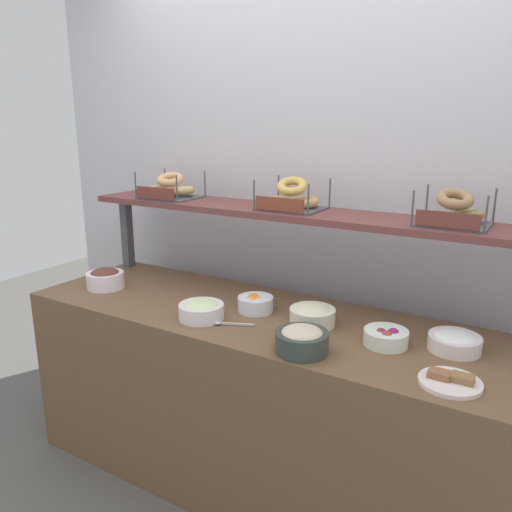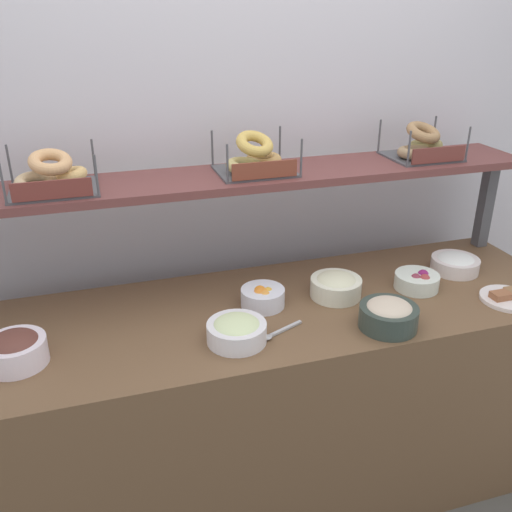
{
  "view_description": "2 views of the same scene",
  "coord_description": "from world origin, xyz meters",
  "px_view_note": "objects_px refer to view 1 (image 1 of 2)",
  "views": [
    {
      "loc": [
        1.06,
        -1.79,
        1.68
      ],
      "look_at": [
        -0.06,
        0.05,
        1.1
      ],
      "focal_mm": 35.47,
      "sensor_mm": 36.0,
      "label": 1
    },
    {
      "loc": [
        -0.59,
        -1.66,
        1.86
      ],
      "look_at": [
        -0.07,
        0.04,
        1.05
      ],
      "focal_mm": 39.11,
      "sensor_mm": 36.0,
      "label": 2
    }
  ],
  "objects_px": {
    "bowl_scallion_spread": "(201,310)",
    "bowl_fruit_salad": "(255,303)",
    "bowl_tuna_salad": "(302,339)",
    "serving_plate_white": "(450,381)",
    "bowl_chocolate_spread": "(105,278)",
    "bagel_basket_plain": "(170,189)",
    "bowl_cream_cheese": "(455,341)",
    "bagel_basket_sesame": "(292,199)",
    "serving_spoon_near_plate": "(226,323)",
    "bagel_basket_everything": "(453,213)",
    "bowl_potato_salad": "(312,315)",
    "bowl_beet_salad": "(386,337)"
  },
  "relations": [
    {
      "from": "bowl_chocolate_spread",
      "to": "bagel_basket_plain",
      "type": "height_order",
      "value": "bagel_basket_plain"
    },
    {
      "from": "bowl_potato_salad",
      "to": "bowl_beet_salad",
      "type": "relative_size",
      "value": 1.13
    },
    {
      "from": "bowl_scallion_spread",
      "to": "bowl_fruit_salad",
      "type": "bearing_deg",
      "value": 52.46
    },
    {
      "from": "bowl_tuna_salad",
      "to": "serving_plate_white",
      "type": "height_order",
      "value": "bowl_tuna_salad"
    },
    {
      "from": "bowl_scallion_spread",
      "to": "bagel_basket_everything",
      "type": "distance_m",
      "value": 1.1
    },
    {
      "from": "bowl_tuna_salad",
      "to": "serving_plate_white",
      "type": "distance_m",
      "value": 0.52
    },
    {
      "from": "bagel_basket_plain",
      "to": "bagel_basket_sesame",
      "type": "height_order",
      "value": "bagel_basket_sesame"
    },
    {
      "from": "serving_plate_white",
      "to": "bagel_basket_sesame",
      "type": "distance_m",
      "value": 1.07
    },
    {
      "from": "bowl_scallion_spread",
      "to": "bowl_fruit_salad",
      "type": "xyz_separation_m",
      "value": [
        0.15,
        0.2,
        -0.0
      ]
    },
    {
      "from": "bagel_basket_everything",
      "to": "bowl_scallion_spread",
      "type": "bearing_deg",
      "value": -153.7
    },
    {
      "from": "bowl_cream_cheese",
      "to": "serving_spoon_near_plate",
      "type": "bearing_deg",
      "value": -164.27
    },
    {
      "from": "bowl_tuna_salad",
      "to": "serving_plate_white",
      "type": "xyz_separation_m",
      "value": [
        0.52,
        0.03,
        -0.04
      ]
    },
    {
      "from": "serving_plate_white",
      "to": "bagel_basket_sesame",
      "type": "relative_size",
      "value": 0.7
    },
    {
      "from": "bowl_chocolate_spread",
      "to": "bowl_fruit_salad",
      "type": "bearing_deg",
      "value": 8.1
    },
    {
      "from": "bowl_chocolate_spread",
      "to": "bagel_basket_everything",
      "type": "bearing_deg",
      "value": 13.11
    },
    {
      "from": "bowl_scallion_spread",
      "to": "bowl_beet_salad",
      "type": "xyz_separation_m",
      "value": [
        0.76,
        0.15,
        -0.01
      ]
    },
    {
      "from": "bowl_tuna_salad",
      "to": "bowl_beet_salad",
      "type": "xyz_separation_m",
      "value": [
        0.25,
        0.22,
        -0.02
      ]
    },
    {
      "from": "bowl_potato_salad",
      "to": "bowl_chocolate_spread",
      "type": "height_order",
      "value": "bowl_chocolate_spread"
    },
    {
      "from": "serving_plate_white",
      "to": "bowl_potato_salad",
      "type": "bearing_deg",
      "value": 159.6
    },
    {
      "from": "bowl_fruit_salad",
      "to": "serving_spoon_near_plate",
      "type": "xyz_separation_m",
      "value": [
        -0.02,
        -0.2,
        -0.03
      ]
    },
    {
      "from": "bowl_fruit_salad",
      "to": "bowl_cream_cheese",
      "type": "relative_size",
      "value": 0.83
    },
    {
      "from": "bowl_potato_salad",
      "to": "bowl_tuna_salad",
      "type": "distance_m",
      "value": 0.27
    },
    {
      "from": "bagel_basket_plain",
      "to": "bagel_basket_everything",
      "type": "distance_m",
      "value": 1.42
    },
    {
      "from": "bowl_potato_salad",
      "to": "bowl_scallion_spread",
      "type": "height_order",
      "value": "bowl_potato_salad"
    },
    {
      "from": "bowl_potato_salad",
      "to": "serving_spoon_near_plate",
      "type": "xyz_separation_m",
      "value": [
        -0.31,
        -0.19,
        -0.04
      ]
    },
    {
      "from": "bowl_potato_salad",
      "to": "serving_plate_white",
      "type": "relative_size",
      "value": 0.95
    },
    {
      "from": "bowl_chocolate_spread",
      "to": "bowl_cream_cheese",
      "type": "bearing_deg",
      "value": 5.49
    },
    {
      "from": "bowl_fruit_salad",
      "to": "bowl_beet_salad",
      "type": "distance_m",
      "value": 0.61
    },
    {
      "from": "bowl_scallion_spread",
      "to": "bowl_cream_cheese",
      "type": "bearing_deg",
      "value": 13.59
    },
    {
      "from": "bowl_chocolate_spread",
      "to": "bowl_potato_salad",
      "type": "bearing_deg",
      "value": 5.59
    },
    {
      "from": "bowl_fruit_salad",
      "to": "bagel_basket_everything",
      "type": "bearing_deg",
      "value": 18.37
    },
    {
      "from": "bowl_potato_salad",
      "to": "bowl_cream_cheese",
      "type": "xyz_separation_m",
      "value": [
        0.56,
        0.05,
        -0.01
      ]
    },
    {
      "from": "bowl_potato_salad",
      "to": "bagel_basket_everything",
      "type": "relative_size",
      "value": 0.7
    },
    {
      "from": "bowl_tuna_salad",
      "to": "bagel_basket_everything",
      "type": "relative_size",
      "value": 0.73
    },
    {
      "from": "bagel_basket_sesame",
      "to": "bowl_chocolate_spread",
      "type": "bearing_deg",
      "value": -157.45
    },
    {
      "from": "bowl_scallion_spread",
      "to": "bowl_chocolate_spread",
      "type": "relative_size",
      "value": 1.04
    },
    {
      "from": "bowl_chocolate_spread",
      "to": "bowl_scallion_spread",
      "type": "bearing_deg",
      "value": -6.77
    },
    {
      "from": "bagel_basket_plain",
      "to": "bowl_tuna_salad",
      "type": "bearing_deg",
      "value": -25.52
    },
    {
      "from": "bowl_potato_salad",
      "to": "bagel_basket_sesame",
      "type": "distance_m",
      "value": 0.56
    },
    {
      "from": "bowl_potato_salad",
      "to": "bowl_tuna_salad",
      "type": "height_order",
      "value": "bowl_tuna_salad"
    },
    {
      "from": "bowl_fruit_salad",
      "to": "bagel_basket_sesame",
      "type": "bearing_deg",
      "value": 79.05
    },
    {
      "from": "bagel_basket_sesame",
      "to": "bowl_beet_salad",
      "type": "bearing_deg",
      "value": -27.26
    },
    {
      "from": "bowl_potato_salad",
      "to": "bowl_scallion_spread",
      "type": "relative_size",
      "value": 0.98
    },
    {
      "from": "bowl_potato_salad",
      "to": "bagel_basket_sesame",
      "type": "height_order",
      "value": "bagel_basket_sesame"
    },
    {
      "from": "bowl_potato_salad",
      "to": "serving_spoon_near_plate",
      "type": "distance_m",
      "value": 0.36
    },
    {
      "from": "bowl_fruit_salad",
      "to": "serving_spoon_near_plate",
      "type": "distance_m",
      "value": 0.2
    },
    {
      "from": "bowl_fruit_salad",
      "to": "bagel_basket_sesame",
      "type": "distance_m",
      "value": 0.51
    },
    {
      "from": "bowl_beet_salad",
      "to": "bagel_basket_plain",
      "type": "height_order",
      "value": "bagel_basket_plain"
    },
    {
      "from": "serving_plate_white",
      "to": "bagel_basket_everything",
      "type": "height_order",
      "value": "bagel_basket_everything"
    },
    {
      "from": "bowl_chocolate_spread",
      "to": "bowl_beet_salad",
      "type": "distance_m",
      "value": 1.44
    }
  ]
}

